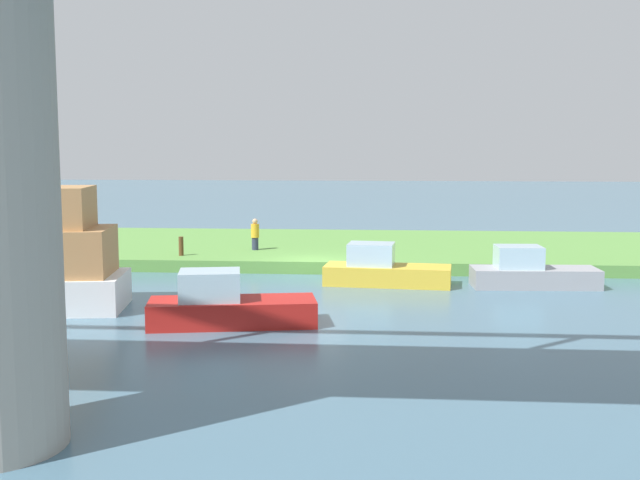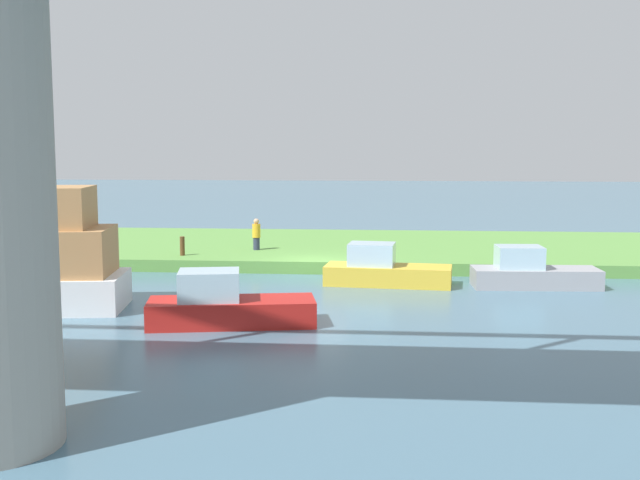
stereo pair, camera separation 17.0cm
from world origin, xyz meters
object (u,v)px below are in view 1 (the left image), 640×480
object	(u,v)px
mooring_post	(181,246)
skiff_small	(384,270)
motorboat_red	(531,272)
pontoon_yellow	(227,306)
person_on_bank	(255,234)

from	to	relation	value
mooring_post	skiff_small	distance (m)	9.18
mooring_post	motorboat_red	xyz separation A→B (m)	(-13.82, 3.52, -0.36)
mooring_post	pontoon_yellow	world-z (taller)	pontoon_yellow
person_on_bank	pontoon_yellow	xyz separation A→B (m)	(-1.20, 12.46, -0.63)
motorboat_red	mooring_post	bearing A→B (deg)	-14.28
skiff_small	motorboat_red	size ratio (longest dim) A/B	1.04
person_on_bank	mooring_post	distance (m)	3.49
skiff_small	motorboat_red	world-z (taller)	skiff_small
person_on_bank	motorboat_red	size ratio (longest dim) A/B	0.30
mooring_post	motorboat_red	distance (m)	14.27
skiff_small	motorboat_red	bearing A→B (deg)	179.46
motorboat_red	pontoon_yellow	world-z (taller)	pontoon_yellow
person_on_bank	skiff_small	xyz separation A→B (m)	(-5.68, 5.51, -0.65)
skiff_small	motorboat_red	xyz separation A→B (m)	(-5.33, 0.05, -0.01)
motorboat_red	pontoon_yellow	size ratio (longest dim) A/B	0.92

